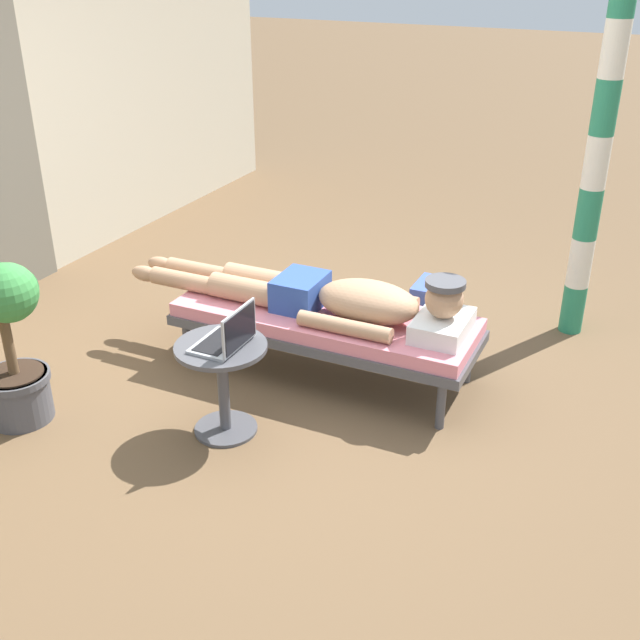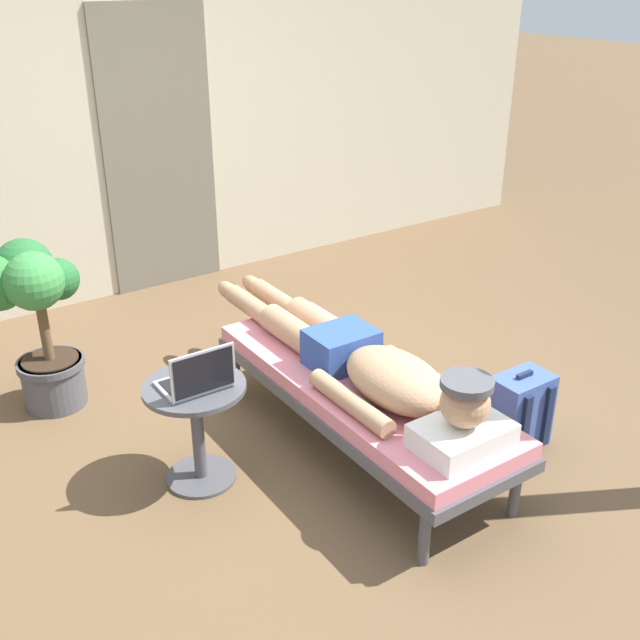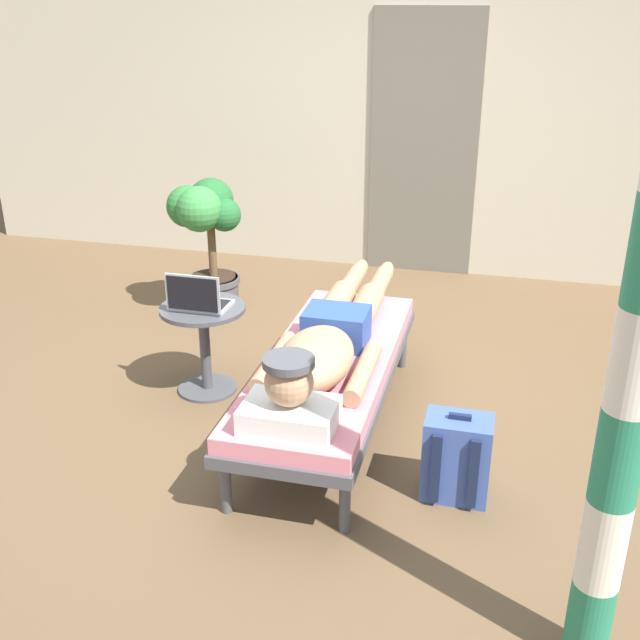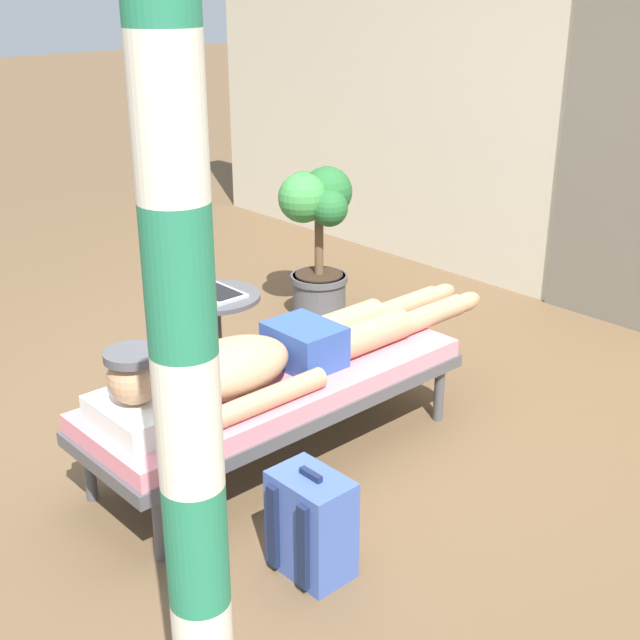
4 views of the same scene
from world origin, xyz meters
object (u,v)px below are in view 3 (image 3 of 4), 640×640
side_table (204,334)px  potted_plant (207,232)px  lounge_chair (329,369)px  laptop (198,300)px  person_reclining (327,342)px  porch_post (636,360)px  backpack (457,458)px

side_table → potted_plant: 1.19m
lounge_chair → laptop: laptop is taller
person_reclining → potted_plant: bearing=131.4°
side_table → potted_plant: (-0.41, 1.09, 0.25)m
person_reclining → laptop: laptop is taller
side_table → potted_plant: potted_plant is taller
lounge_chair → porch_post: size_ratio=0.79×
backpack → porch_post: porch_post is taller
person_reclining → laptop: bearing=164.6°
side_table → porch_post: 2.62m
person_reclining → porch_post: porch_post is taller
porch_post → backpack: bearing=122.0°
laptop → potted_plant: (-0.41, 1.14, 0.02)m
potted_plant → porch_post: bearing=-46.9°
person_reclining → laptop: (-0.78, 0.22, 0.06)m
lounge_chair → potted_plant: bearing=132.2°
lounge_chair → person_reclining: 0.18m
person_reclining → backpack: (0.70, -0.39, -0.32)m
side_table → lounge_chair: bearing=-16.3°
potted_plant → porch_post: (2.42, -2.58, 0.55)m
person_reclining → side_table: 0.84m
backpack → potted_plant: 2.61m
side_table → porch_post: bearing=-36.6°
laptop → person_reclining: bearing=-15.4°
lounge_chair → person_reclining: bearing=-90.0°
side_table → potted_plant: size_ratio=0.54×
lounge_chair → porch_post: (1.22, -1.26, 0.81)m
lounge_chair → side_table: 0.81m
person_reclining → backpack: person_reclining is taller
person_reclining → porch_post: size_ratio=0.94×
backpack → lounge_chair: bearing=148.6°
lounge_chair → side_table: bearing=163.7°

